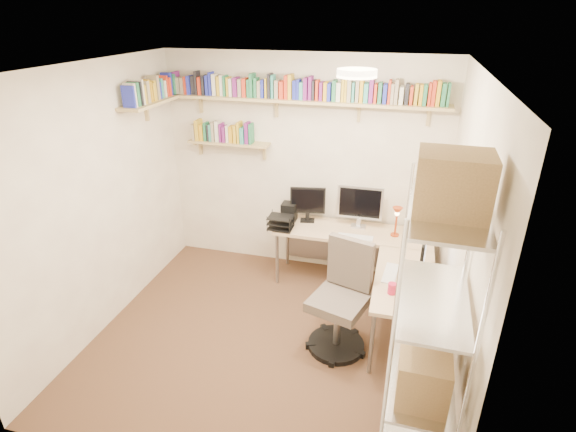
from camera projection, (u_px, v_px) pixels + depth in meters
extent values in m
plane|color=#402C1B|center=(266.00, 338.00, 4.34)|extent=(3.20, 3.20, 0.00)
cube|color=beige|center=(303.00, 167.00, 5.13)|extent=(3.20, 0.04, 2.50)
cube|color=beige|center=(100.00, 202.00, 4.19)|extent=(0.04, 3.00, 2.50)
cube|color=beige|center=(461.00, 244.00, 3.44)|extent=(0.04, 3.00, 2.50)
cube|color=beige|center=(180.00, 333.00, 2.50)|extent=(3.20, 0.04, 2.50)
cube|color=white|center=(258.00, 68.00, 3.29)|extent=(3.20, 3.00, 0.04)
cube|color=silver|center=(460.00, 183.00, 3.80)|extent=(0.01, 0.30, 0.42)
cube|color=white|center=(463.00, 207.00, 3.47)|extent=(0.01, 0.28, 0.38)
cylinder|color=#FFEAC6|center=(357.00, 73.00, 3.32)|extent=(0.30, 0.30, 0.06)
cube|color=tan|center=(301.00, 101.00, 4.70)|extent=(3.05, 0.25, 0.03)
cube|color=tan|center=(154.00, 101.00, 4.67)|extent=(0.25, 1.00, 0.03)
cube|color=tan|center=(229.00, 143.00, 5.14)|extent=(0.95, 0.20, 0.02)
cube|color=tan|center=(199.00, 101.00, 5.07)|extent=(0.03, 0.20, 0.20)
cube|color=tan|center=(276.00, 105.00, 4.86)|extent=(0.03, 0.20, 0.20)
cube|color=tan|center=(359.00, 109.00, 4.65)|extent=(0.03, 0.20, 0.20)
cube|color=tan|center=(429.00, 113.00, 4.48)|extent=(0.03, 0.20, 0.20)
cube|color=gray|center=(173.00, 83.00, 4.99)|extent=(0.02, 0.14, 0.22)
cube|color=#6C1C6B|center=(176.00, 82.00, 4.98)|extent=(0.03, 0.14, 0.23)
cube|color=gray|center=(180.00, 85.00, 4.98)|extent=(0.04, 0.13, 0.18)
cube|color=gray|center=(184.00, 85.00, 4.97)|extent=(0.04, 0.12, 0.18)
cube|color=red|center=(187.00, 85.00, 4.96)|extent=(0.03, 0.12, 0.19)
cube|color=#1F28A3|center=(190.00, 85.00, 4.95)|extent=(0.04, 0.14, 0.20)
cube|color=black|center=(194.00, 85.00, 4.94)|extent=(0.04, 0.11, 0.20)
cube|color=black|center=(197.00, 83.00, 4.92)|extent=(0.03, 0.12, 0.25)
cube|color=red|center=(201.00, 86.00, 4.92)|extent=(0.04, 0.12, 0.19)
cube|color=black|center=(205.00, 85.00, 4.90)|extent=(0.03, 0.15, 0.21)
cube|color=#1F28A3|center=(209.00, 85.00, 4.89)|extent=(0.03, 0.13, 0.21)
cube|color=#1F28A3|center=(212.00, 84.00, 4.88)|extent=(0.02, 0.13, 0.24)
cube|color=beige|center=(215.00, 85.00, 4.87)|extent=(0.04, 0.11, 0.22)
cube|color=gold|center=(220.00, 86.00, 4.87)|extent=(0.03, 0.12, 0.20)
cube|color=beige|center=(223.00, 85.00, 4.85)|extent=(0.03, 0.13, 0.22)
cube|color=#257047|center=(226.00, 86.00, 4.85)|extent=(0.02, 0.13, 0.21)
cube|color=gold|center=(229.00, 86.00, 4.84)|extent=(0.03, 0.12, 0.20)
cube|color=beige|center=(232.00, 87.00, 4.83)|extent=(0.03, 0.14, 0.19)
cube|color=#6C1C6B|center=(237.00, 87.00, 4.82)|extent=(0.04, 0.14, 0.20)
cube|color=gray|center=(241.00, 88.00, 4.81)|extent=(0.04, 0.11, 0.18)
cube|color=red|center=(246.00, 87.00, 4.80)|extent=(0.04, 0.14, 0.19)
cube|color=#257047|center=(250.00, 88.00, 4.79)|extent=(0.03, 0.13, 0.18)
cube|color=#257047|center=(253.00, 85.00, 4.77)|extent=(0.03, 0.15, 0.25)
cube|color=#257047|center=(256.00, 87.00, 4.77)|extent=(0.03, 0.12, 0.20)
cube|color=gray|center=(260.00, 89.00, 4.76)|extent=(0.03, 0.13, 0.17)
cube|color=#1F28A3|center=(263.00, 88.00, 4.75)|extent=(0.03, 0.12, 0.18)
cube|color=gold|center=(267.00, 88.00, 4.74)|extent=(0.02, 0.12, 0.20)
cube|color=black|center=(270.00, 86.00, 4.72)|extent=(0.03, 0.15, 0.25)
cube|color=teal|center=(273.00, 86.00, 4.72)|extent=(0.02, 0.12, 0.24)
cube|color=gray|center=(277.00, 89.00, 4.72)|extent=(0.04, 0.12, 0.19)
cube|color=red|center=(283.00, 90.00, 4.70)|extent=(0.04, 0.14, 0.18)
cube|color=red|center=(287.00, 87.00, 4.68)|extent=(0.04, 0.12, 0.24)
cube|color=gold|center=(291.00, 87.00, 4.67)|extent=(0.04, 0.15, 0.25)
cube|color=#1F28A3|center=(295.00, 90.00, 4.67)|extent=(0.04, 0.11, 0.19)
cube|color=#1F28A3|center=(299.00, 89.00, 4.66)|extent=(0.03, 0.11, 0.20)
cube|color=teal|center=(302.00, 91.00, 4.66)|extent=(0.04, 0.13, 0.18)
cube|color=#6C1C6B|center=(306.00, 89.00, 4.64)|extent=(0.04, 0.14, 0.22)
cube|color=#6C1C6B|center=(311.00, 88.00, 4.62)|extent=(0.03, 0.13, 0.24)
cube|color=black|center=(314.00, 90.00, 4.62)|extent=(0.03, 0.12, 0.20)
cube|color=red|center=(318.00, 90.00, 4.61)|extent=(0.03, 0.13, 0.20)
cube|color=#6C1C6B|center=(322.00, 91.00, 4.60)|extent=(0.03, 0.14, 0.18)
cube|color=#C69317|center=(326.00, 91.00, 4.59)|extent=(0.04, 0.14, 0.19)
cube|color=#1F28A3|center=(330.00, 92.00, 4.59)|extent=(0.03, 0.14, 0.18)
cube|color=#257047|center=(335.00, 91.00, 4.57)|extent=(0.04, 0.14, 0.21)
cube|color=beige|center=(339.00, 92.00, 4.56)|extent=(0.04, 0.12, 0.19)
cube|color=gold|center=(343.00, 90.00, 4.55)|extent=(0.03, 0.12, 0.22)
cube|color=gold|center=(346.00, 89.00, 4.54)|extent=(0.02, 0.13, 0.24)
cube|color=gray|center=(350.00, 89.00, 4.53)|extent=(0.04, 0.14, 0.24)
cube|color=teal|center=(354.00, 92.00, 4.53)|extent=(0.02, 0.11, 0.19)
cube|color=gray|center=(358.00, 91.00, 4.51)|extent=(0.03, 0.11, 0.21)
cube|color=#C69317|center=(362.00, 90.00, 4.50)|extent=(0.03, 0.13, 0.24)
cube|color=teal|center=(366.00, 93.00, 4.50)|extent=(0.04, 0.13, 0.19)
cube|color=#6C1C6B|center=(372.00, 90.00, 4.48)|extent=(0.04, 0.13, 0.24)
cube|color=red|center=(376.00, 93.00, 4.48)|extent=(0.03, 0.14, 0.19)
cube|color=#257047|center=(380.00, 93.00, 4.46)|extent=(0.04, 0.12, 0.20)
cube|color=#1F28A3|center=(385.00, 94.00, 4.45)|extent=(0.04, 0.14, 0.19)
cube|color=red|center=(390.00, 92.00, 4.44)|extent=(0.02, 0.12, 0.23)
cube|color=gray|center=(393.00, 94.00, 4.44)|extent=(0.03, 0.14, 0.20)
cube|color=gray|center=(397.00, 92.00, 4.42)|extent=(0.03, 0.13, 0.24)
cube|color=beige|center=(401.00, 95.00, 4.42)|extent=(0.04, 0.14, 0.17)
cube|color=black|center=(407.00, 94.00, 4.40)|extent=(0.03, 0.13, 0.20)
cube|color=red|center=(411.00, 95.00, 4.40)|extent=(0.03, 0.13, 0.18)
cube|color=gold|center=(416.00, 94.00, 4.38)|extent=(0.03, 0.12, 0.20)
cube|color=#C69317|center=(421.00, 95.00, 4.37)|extent=(0.03, 0.13, 0.20)
cube|color=#257047|center=(425.00, 95.00, 4.36)|extent=(0.04, 0.13, 0.20)
cube|color=red|center=(430.00, 94.00, 4.35)|extent=(0.03, 0.13, 0.21)
cube|color=red|center=(434.00, 93.00, 4.34)|extent=(0.04, 0.12, 0.23)
cube|color=#C69317|center=(438.00, 93.00, 4.33)|extent=(0.04, 0.14, 0.24)
cube|color=#257047|center=(443.00, 95.00, 4.32)|extent=(0.04, 0.12, 0.22)
cube|color=#257047|center=(448.00, 95.00, 4.31)|extent=(0.02, 0.12, 0.22)
cube|color=#1F28A3|center=(129.00, 97.00, 4.24)|extent=(0.13, 0.03, 0.20)
cube|color=beige|center=(130.00, 95.00, 4.27)|extent=(0.12, 0.03, 0.22)
cube|color=#257047|center=(133.00, 94.00, 4.31)|extent=(0.12, 0.04, 0.22)
cube|color=black|center=(136.00, 94.00, 4.34)|extent=(0.15, 0.02, 0.23)
cube|color=beige|center=(138.00, 92.00, 4.38)|extent=(0.13, 0.03, 0.24)
cube|color=gold|center=(140.00, 94.00, 4.42)|extent=(0.12, 0.03, 0.19)
cube|color=gray|center=(143.00, 92.00, 4.45)|extent=(0.14, 0.04, 0.22)
cube|color=#C69317|center=(145.00, 91.00, 4.49)|extent=(0.11, 0.03, 0.22)
cube|color=#C69317|center=(147.00, 92.00, 4.52)|extent=(0.12, 0.02, 0.19)
cube|color=gold|center=(149.00, 92.00, 4.57)|extent=(0.13, 0.04, 0.18)
cube|color=gold|center=(151.00, 90.00, 4.60)|extent=(0.11, 0.04, 0.20)
cube|color=gray|center=(153.00, 88.00, 4.63)|extent=(0.13, 0.04, 0.24)
cube|color=#1F28A3|center=(156.00, 90.00, 4.68)|extent=(0.13, 0.03, 0.17)
cube|color=teal|center=(158.00, 88.00, 4.72)|extent=(0.11, 0.04, 0.20)
cube|color=beige|center=(161.00, 89.00, 4.77)|extent=(0.12, 0.04, 0.17)
cube|color=red|center=(163.00, 86.00, 4.80)|extent=(0.13, 0.02, 0.22)
cube|color=red|center=(164.00, 87.00, 4.84)|extent=(0.15, 0.04, 0.19)
cube|color=#1F28A3|center=(167.00, 84.00, 4.88)|extent=(0.12, 0.04, 0.24)
cube|color=#257047|center=(169.00, 84.00, 4.93)|extent=(0.14, 0.04, 0.22)
cube|color=teal|center=(171.00, 85.00, 4.98)|extent=(0.12, 0.03, 0.18)
cube|color=gray|center=(195.00, 131.00, 5.19)|extent=(0.04, 0.14, 0.19)
cube|color=gold|center=(199.00, 130.00, 5.17)|extent=(0.04, 0.15, 0.23)
cube|color=#C69317|center=(203.00, 132.00, 5.17)|extent=(0.04, 0.12, 0.18)
cube|color=#257047|center=(206.00, 131.00, 5.15)|extent=(0.03, 0.12, 0.21)
cube|color=black|center=(209.00, 132.00, 5.15)|extent=(0.02, 0.12, 0.19)
cube|color=teal|center=(212.00, 132.00, 5.14)|extent=(0.03, 0.12, 0.19)
cube|color=gray|center=(215.00, 131.00, 5.13)|extent=(0.03, 0.15, 0.22)
cube|color=beige|center=(218.00, 131.00, 5.11)|extent=(0.04, 0.12, 0.23)
cube|color=#6C1C6B|center=(222.00, 132.00, 5.11)|extent=(0.02, 0.13, 0.21)
cube|color=#6C1C6B|center=(225.00, 134.00, 5.11)|extent=(0.03, 0.14, 0.18)
cube|color=beige|center=(228.00, 134.00, 5.09)|extent=(0.03, 0.11, 0.19)
cube|color=#C69317|center=(232.00, 134.00, 5.09)|extent=(0.04, 0.11, 0.18)
cube|color=gold|center=(236.00, 134.00, 5.07)|extent=(0.04, 0.13, 0.20)
cube|color=gold|center=(240.00, 132.00, 5.05)|extent=(0.03, 0.14, 0.24)
cube|color=teal|center=(243.00, 135.00, 5.05)|extent=(0.04, 0.15, 0.18)
cube|color=#6C1C6B|center=(248.00, 133.00, 5.03)|extent=(0.04, 0.12, 0.24)
cube|color=#257047|center=(251.00, 134.00, 5.02)|extent=(0.02, 0.13, 0.22)
cube|color=#D7B78C|center=(353.00, 232.00, 4.96)|extent=(1.71, 0.54, 0.04)
cube|color=#D7B78C|center=(405.00, 280.00, 4.08)|extent=(0.54, 1.17, 0.04)
cylinder|color=gray|center=(277.00, 259.00, 5.09)|extent=(0.04, 0.04, 0.63)
cylinder|color=gray|center=(287.00, 241.00, 5.49)|extent=(0.04, 0.04, 0.63)
cylinder|color=gray|center=(425.00, 258.00, 5.11)|extent=(0.04, 0.04, 0.63)
cylinder|color=gray|center=(372.00, 344.00, 3.80)|extent=(0.04, 0.04, 0.63)
cylinder|color=gray|center=(427.00, 353.00, 3.69)|extent=(0.04, 0.04, 0.63)
cube|color=gray|center=(354.00, 245.00, 5.29)|extent=(1.62, 0.02, 0.50)
cube|color=silver|center=(360.00, 203.00, 4.91)|extent=(0.50, 0.03, 0.38)
cube|color=black|center=(360.00, 203.00, 4.90)|extent=(0.45, 0.00, 0.33)
cube|color=black|center=(308.00, 200.00, 5.07)|extent=(0.40, 0.03, 0.31)
cube|color=black|center=(423.00, 251.00, 3.96)|extent=(0.03, 0.52, 0.34)
cube|color=silver|center=(421.00, 251.00, 3.97)|extent=(0.00, 0.47, 0.29)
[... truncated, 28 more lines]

